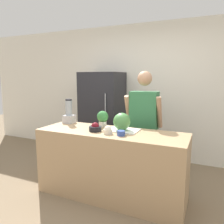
{
  "coord_description": "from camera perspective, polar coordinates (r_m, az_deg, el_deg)",
  "views": [
    {
      "loc": [
        1.15,
        -2.19,
        1.59
      ],
      "look_at": [
        0.0,
        0.36,
        1.14
      ],
      "focal_mm": 35.0,
      "sensor_mm": 36.0,
      "label": 1
    }
  ],
  "objects": [
    {
      "name": "cutting_board",
      "position": [
        2.88,
        2.8,
        -4.77
      ],
      "size": [
        0.41,
        0.3,
        0.01
      ],
      "color": "white",
      "rests_on": "counter_island"
    },
    {
      "name": "potted_plant",
      "position": [
        3.1,
        -2.46,
        -1.56
      ],
      "size": [
        0.16,
        0.16,
        0.23
      ],
      "color": "beige",
      "rests_on": "counter_island"
    },
    {
      "name": "bowl_cream",
      "position": [
        2.71,
        -1.09,
        -4.84
      ],
      "size": [
        0.11,
        0.11,
        0.1
      ],
      "color": "beige",
      "rests_on": "counter_island"
    },
    {
      "name": "counter_island",
      "position": [
        2.99,
        -0.27,
        -13.39
      ],
      "size": [
        1.95,
        0.65,
        0.89
      ],
      "color": "tan",
      "rests_on": "ground_plane"
    },
    {
      "name": "person",
      "position": [
        3.37,
        8.27,
        -3.43
      ],
      "size": [
        0.55,
        0.27,
        1.68
      ],
      "color": "#4C608C",
      "rests_on": "ground_plane"
    },
    {
      "name": "watermelon",
      "position": [
        2.84,
        2.58,
        -2.48
      ],
      "size": [
        0.23,
        0.23,
        0.23
      ],
      "color": "#4C8C47",
      "rests_on": "cutting_board"
    },
    {
      "name": "wall_back",
      "position": [
        4.34,
        8.92,
        5.14
      ],
      "size": [
        8.0,
        0.06,
        2.6
      ],
      "color": "white",
      "rests_on": "ground_plane"
    },
    {
      "name": "bowl_cherries",
      "position": [
        2.86,
        -4.4,
        -4.12
      ],
      "size": [
        0.16,
        0.16,
        0.12
      ],
      "color": "black",
      "rests_on": "counter_island"
    },
    {
      "name": "bowl_small_blue",
      "position": [
        2.64,
        2.37,
        -5.54
      ],
      "size": [
        0.1,
        0.1,
        0.06
      ],
      "color": "#334C9E",
      "rests_on": "counter_island"
    },
    {
      "name": "ground_plane",
      "position": [
        2.94,
        -3.16,
        -23.7
      ],
      "size": [
        14.0,
        14.0,
        0.0
      ],
      "primitive_type": "plane",
      "color": "#7F6B51"
    },
    {
      "name": "blender",
      "position": [
        3.4,
        -11.18,
        -0.36
      ],
      "size": [
        0.15,
        0.15,
        0.37
      ],
      "color": "#B7B7BC",
      "rests_on": "counter_island"
    },
    {
      "name": "refrigerator",
      "position": [
        4.32,
        -2.47,
        -0.89
      ],
      "size": [
        0.75,
        0.67,
        1.68
      ],
      "color": "#232328",
      "rests_on": "ground_plane"
    }
  ]
}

